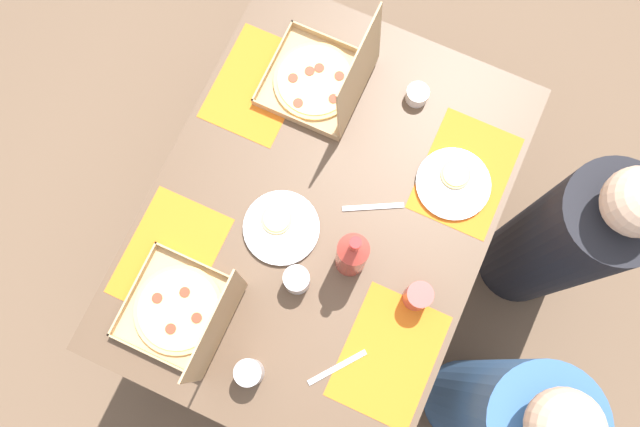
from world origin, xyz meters
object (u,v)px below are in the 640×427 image
object	(u,v)px
cup_spare	(249,373)
cup_clear_left	(418,296)
pizza_box_corner_left	(187,314)
soda_bottle	(352,255)
plate_far_left	(453,183)
diner_left_seat	(561,241)
pizza_box_edge_far	(324,80)
diner_right_seat	(499,411)
condiment_bowl	(417,95)
cup_dark	(297,280)
plate_near_right	(281,227)

from	to	relation	value
cup_spare	cup_clear_left	bearing A→B (deg)	138.36
pizza_box_corner_left	soda_bottle	distance (m)	0.51
plate_far_left	cup_spare	bearing A→B (deg)	-22.70
soda_bottle	cup_spare	xyz separation A→B (m)	(0.42, -0.13, -0.08)
soda_bottle	diner_left_seat	distance (m)	0.83
pizza_box_edge_far	soda_bottle	size ratio (longest dim) A/B	1.05
cup_spare	diner_left_seat	bearing A→B (deg)	137.34
pizza_box_edge_far	plate_far_left	distance (m)	0.52
plate_far_left	cup_clear_left	bearing A→B (deg)	4.43
diner_left_seat	diner_right_seat	bearing A→B (deg)	0.00
pizza_box_corner_left	diner_left_seat	distance (m)	1.28
cup_spare	soda_bottle	bearing A→B (deg)	162.60
pizza_box_edge_far	diner_right_seat	distance (m)	1.19
pizza_box_corner_left	soda_bottle	size ratio (longest dim) A/B	1.05
condiment_bowl	plate_far_left	bearing A→B (deg)	44.38
pizza_box_corner_left	condiment_bowl	distance (m)	0.98
pizza_box_corner_left	diner_left_seat	world-z (taller)	diner_left_seat
cup_spare	diner_left_seat	xyz separation A→B (m)	(-0.82, 0.76, -0.30)
cup_dark	pizza_box_corner_left	bearing A→B (deg)	-48.34
pizza_box_edge_far	cup_dark	bearing A→B (deg)	17.00
cup_spare	diner_right_seat	size ratio (longest dim) A/B	0.09
pizza_box_edge_far	diner_left_seat	world-z (taller)	diner_left_seat
condiment_bowl	diner_right_seat	size ratio (longest dim) A/B	0.06
soda_bottle	cup_dark	bearing A→B (deg)	-44.59
pizza_box_edge_far	diner_left_seat	size ratio (longest dim) A/B	0.29
condiment_bowl	cup_spare	bearing A→B (deg)	-6.30
soda_bottle	plate_near_right	bearing A→B (deg)	-92.32
pizza_box_edge_far	diner_right_seat	xyz separation A→B (m)	(0.69, 0.93, -0.28)
pizza_box_corner_left	diner_left_seat	xyz separation A→B (m)	(-0.75, 0.99, -0.30)
pizza_box_corner_left	plate_far_left	size ratio (longest dim) A/B	1.46
cup_clear_left	condiment_bowl	xyz separation A→B (m)	(-0.59, -0.24, -0.03)
plate_near_right	diner_left_seat	bearing A→B (deg)	114.70
cup_dark	cup_spare	world-z (taller)	cup_spare
cup_clear_left	condiment_bowl	bearing A→B (deg)	-157.78
cup_dark	condiment_bowl	bearing A→B (deg)	171.95
pizza_box_corner_left	diner_left_seat	size ratio (longest dim) A/B	0.29
pizza_box_corner_left	condiment_bowl	world-z (taller)	pizza_box_corner_left
plate_far_left	cup_dark	bearing A→B (deg)	-33.17
cup_clear_left	plate_far_left	bearing A→B (deg)	-175.57
diner_right_seat	soda_bottle	bearing A→B (deg)	-108.29
pizza_box_edge_far	diner_left_seat	distance (m)	0.98
plate_near_right	condiment_bowl	size ratio (longest dim) A/B	3.25
pizza_box_corner_left	diner_right_seat	distance (m)	1.04
condiment_bowl	pizza_box_edge_far	bearing A→B (deg)	-73.13
plate_near_right	cup_spare	world-z (taller)	cup_spare
pizza_box_edge_far	cup_clear_left	distance (m)	0.73
plate_near_right	cup_spare	bearing A→B (deg)	13.76
cup_clear_left	diner_right_seat	size ratio (longest dim) A/B	0.09
cup_clear_left	condiment_bowl	distance (m)	0.64
condiment_bowl	soda_bottle	bearing A→B (deg)	2.09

